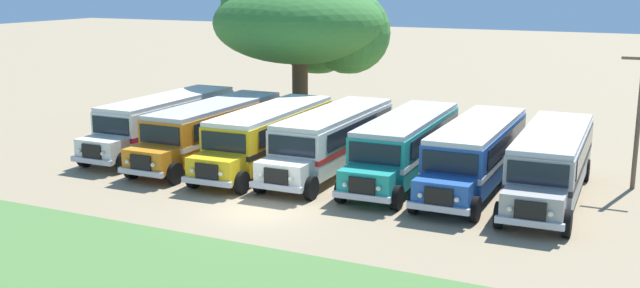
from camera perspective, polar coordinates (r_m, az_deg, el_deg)
ground_plane at (r=29.59m, az=-4.76°, el=-5.16°), size 220.00×220.00×0.00m
foreground_grass_strip at (r=23.34m, az=-15.28°, el=-10.55°), size 80.00×9.74×0.01m
parked_bus_slot_0 at (r=40.60m, az=-11.76°, el=1.80°), size 2.77×10.85×2.82m
parked_bus_slot_1 at (r=38.04m, az=-8.22°, el=1.22°), size 2.73×10.85×2.82m
parked_bus_slot_2 at (r=36.28m, az=-3.90°, el=0.77°), size 3.04×10.89×2.82m
parked_bus_slot_3 at (r=35.38m, az=0.98°, el=0.49°), size 2.85×10.86×2.82m
parked_bus_slot_4 at (r=34.28m, az=6.60°, el=0.01°), size 3.04×10.89×2.82m
parked_bus_slot_5 at (r=33.26m, az=11.87°, el=-0.57°), size 2.81×10.86×2.82m
parked_bus_slot_6 at (r=32.42m, az=17.33°, el=-1.21°), size 3.03×10.89×2.82m
broad_shade_tree at (r=46.74m, az=-1.11°, el=9.22°), size 10.67×10.95×9.58m
utility_pole at (r=34.63m, az=23.31°, el=2.23°), size 1.80×0.20×6.29m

